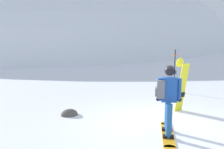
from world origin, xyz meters
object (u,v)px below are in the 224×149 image
rock_dark (69,115)px  piste_marker_near (175,67)px  spare_snowboard (181,85)px  snowboarder_main (168,98)px

rock_dark → piste_marker_near: bearing=8.1°
spare_snowboard → piste_marker_near: (1.59, 2.06, 0.14)m
spare_snowboard → piste_marker_near: bearing=52.4°
snowboarder_main → piste_marker_near: size_ratio=1.02×
spare_snowboard → rock_dark: 3.46m
snowboarder_main → spare_snowboard: 2.01m
spare_snowboard → piste_marker_near: piste_marker_near is taller
snowboarder_main → spare_snowboard: snowboarder_main is taller
snowboarder_main → spare_snowboard: (1.60, 1.22, -0.09)m
spare_snowboard → rock_dark: size_ratio=3.20×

